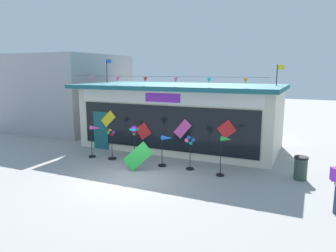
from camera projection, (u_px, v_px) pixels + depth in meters
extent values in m
plane|color=#9E9B99|center=(130.00, 180.00, 12.03)|extent=(80.00, 80.00, 0.00)
cube|color=beige|center=(181.00, 117.00, 17.14)|extent=(10.16, 4.56, 3.22)
cube|color=#195660|center=(179.00, 86.00, 16.49)|extent=(10.56, 5.36, 0.20)
cube|color=white|center=(163.00, 98.00, 14.85)|extent=(9.35, 0.08, 0.60)
cube|color=purple|center=(163.00, 98.00, 14.83)|extent=(1.83, 0.04, 0.42)
cube|color=black|center=(163.00, 128.00, 15.11)|extent=(9.15, 0.06, 2.14)
cube|color=#195660|center=(101.00, 130.00, 16.70)|extent=(0.90, 0.07, 2.00)
cube|color=yellow|center=(108.00, 119.00, 16.31)|extent=(0.92, 0.03, 0.91)
cube|color=red|center=(144.00, 131.00, 15.53)|extent=(0.90, 0.03, 0.90)
cube|color=#EA4CA3|center=(183.00, 129.00, 14.62)|extent=(0.91, 0.03, 0.95)
cube|color=red|center=(227.00, 129.00, 13.73)|extent=(0.88, 0.03, 0.87)
cylinder|color=black|center=(160.00, 77.00, 14.43)|extent=(9.76, 0.01, 0.01)
cone|color=#EA4CA3|center=(92.00, 79.00, 16.07)|extent=(0.20, 0.20, 0.22)
cone|color=#EA4CA3|center=(117.00, 79.00, 15.42)|extent=(0.20, 0.20, 0.22)
cone|color=red|center=(145.00, 79.00, 14.77)|extent=(0.20, 0.20, 0.22)
cone|color=#EA4CA3|center=(176.00, 80.00, 14.13)|extent=(0.20, 0.20, 0.22)
cone|color=#19B7BC|center=(209.00, 80.00, 13.48)|extent=(0.20, 0.20, 0.22)
cone|color=orange|center=(246.00, 81.00, 12.84)|extent=(0.20, 0.20, 0.22)
cylinder|color=black|center=(107.00, 71.00, 18.71)|extent=(0.04, 0.04, 1.37)
cube|color=blue|center=(109.00, 61.00, 18.55)|extent=(0.32, 0.02, 0.22)
cylinder|color=black|center=(277.00, 75.00, 14.74)|extent=(0.04, 0.04, 0.99)
cube|color=yellow|center=(281.00, 67.00, 14.61)|extent=(0.32, 0.02, 0.22)
cylinder|color=black|center=(92.00, 156.00, 15.24)|extent=(0.33, 0.33, 0.06)
cylinder|color=black|center=(92.00, 142.00, 15.12)|extent=(0.03, 0.03, 1.46)
cone|color=#EA4CA3|center=(96.00, 128.00, 14.88)|extent=(0.57, 0.32, 0.20)
cylinder|color=blue|center=(91.00, 127.00, 14.99)|extent=(0.03, 0.16, 0.16)
cylinder|color=black|center=(112.00, 158.00, 14.89)|extent=(0.40, 0.40, 0.06)
cylinder|color=black|center=(112.00, 146.00, 14.78)|extent=(0.03, 0.03, 1.30)
cylinder|color=black|center=(111.00, 132.00, 14.63)|extent=(0.06, 0.04, 0.06)
cone|color=purple|center=(113.00, 133.00, 14.59)|extent=(0.15, 0.15, 0.15)
cone|color=orange|center=(111.00, 130.00, 14.61)|extent=(0.15, 0.15, 0.15)
cone|color=green|center=(109.00, 132.00, 14.67)|extent=(0.15, 0.15, 0.15)
cone|color=red|center=(111.00, 134.00, 14.65)|extent=(0.15, 0.15, 0.15)
cylinder|color=black|center=(135.00, 163.00, 14.20)|extent=(0.37, 0.37, 0.06)
cylinder|color=black|center=(135.00, 148.00, 14.09)|extent=(0.03, 0.03, 1.42)
sphere|color=purple|center=(134.00, 129.00, 13.94)|extent=(0.31, 0.31, 0.31)
cube|color=#19B7BC|center=(134.00, 129.00, 13.94)|extent=(0.32, 0.32, 0.07)
cube|color=brown|center=(134.00, 134.00, 13.97)|extent=(0.10, 0.10, 0.10)
cylinder|color=black|center=(162.00, 165.00, 13.79)|extent=(0.36, 0.36, 0.06)
cylinder|color=black|center=(162.00, 152.00, 13.69)|extent=(0.03, 0.03, 1.28)
cone|color=blue|center=(167.00, 138.00, 13.48)|extent=(0.52, 0.33, 0.23)
cylinder|color=red|center=(162.00, 137.00, 13.58)|extent=(0.03, 0.16, 0.16)
cylinder|color=black|center=(190.00, 169.00, 13.33)|extent=(0.34, 0.34, 0.06)
cylinder|color=black|center=(190.00, 155.00, 13.22)|extent=(0.03, 0.03, 1.27)
cylinder|color=black|center=(190.00, 140.00, 13.08)|extent=(0.06, 0.04, 0.06)
cone|color=blue|center=(192.00, 141.00, 13.03)|extent=(0.17, 0.18, 0.17)
cone|color=blue|center=(190.00, 138.00, 13.06)|extent=(0.18, 0.17, 0.17)
cone|color=#EA4CA3|center=(187.00, 140.00, 13.12)|extent=(0.17, 0.18, 0.17)
cone|color=#19B7BC|center=(190.00, 143.00, 13.10)|extent=(0.18, 0.17, 0.17)
cylinder|color=black|center=(220.00, 175.00, 12.52)|extent=(0.32, 0.32, 0.06)
cylinder|color=black|center=(221.00, 157.00, 12.39)|extent=(0.03, 0.03, 1.52)
cone|color=green|center=(226.00, 139.00, 12.17)|extent=(0.41, 0.22, 0.21)
cylinder|color=blue|center=(221.00, 139.00, 12.26)|extent=(0.03, 0.16, 0.16)
cube|color=purple|center=(334.00, 174.00, 9.06)|extent=(0.22, 0.29, 0.38)
cylinder|color=#2D4238|center=(301.00, 169.00, 12.03)|extent=(0.48, 0.48, 0.83)
cylinder|color=black|center=(301.00, 158.00, 11.95)|extent=(0.52, 0.52, 0.08)
cube|color=green|center=(138.00, 156.00, 13.04)|extent=(1.24, 0.38, 1.24)
cube|color=#99999E|center=(66.00, 92.00, 22.72)|extent=(7.14, 6.77, 5.20)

